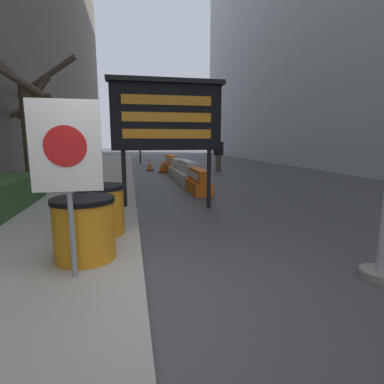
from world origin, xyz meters
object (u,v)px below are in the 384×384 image
Objects in this scene: jersey_barrier_orange_far at (199,182)px; traffic_cone_far at (162,167)px; traffic_cone_near at (150,164)px; jersey_barrier_orange_near at (171,164)px; barrel_drum_foreground at (84,228)px; warning_sign at (66,157)px; message_board at (167,116)px; jersey_barrier_white at (187,174)px; jersey_barrier_cream at (177,169)px; pedestrian_worker at (218,152)px; traffic_cone_mid at (179,162)px; traffic_light_near_curb at (139,126)px; barrel_drum_middle at (100,210)px.

traffic_cone_far is (-0.52, 6.17, -0.03)m from jersey_barrier_orange_far.
jersey_barrier_orange_far is 2.23× the size of traffic_cone_near.
jersey_barrier_orange_near reaches higher than traffic_cone_far.
barrel_drum_foreground is 1.07m from warning_sign.
message_board is 4.70m from jersey_barrier_white.
jersey_barrier_cream is 2.34m from jersey_barrier_orange_near.
barrel_drum_foreground is 12.34m from pedestrian_worker.
jersey_barrier_white is 7.03m from traffic_cone_mid.
jersey_barrier_cream is at bearing 90.00° from jersey_barrier_orange_far.
jersey_barrier_orange_far is 6.19m from traffic_cone_far.
traffic_light_near_curb is at bearing 90.42° from message_board.
jersey_barrier_orange_far is at bearing 58.10° from barrel_drum_middle.
jersey_barrier_orange_far is at bearing 60.06° from message_board.
jersey_barrier_orange_far reaches higher than traffic_cone_near.
warning_sign is at bearing -109.59° from jersey_barrier_white.
jersey_barrier_white is at bearing -97.04° from traffic_cone_mid.
jersey_barrier_orange_far is at bearing -84.03° from traffic_light_near_curb.
barrel_drum_foreground reaches higher than traffic_cone_far.
traffic_cone_far is (2.08, 10.35, -0.23)m from barrel_drum_middle.
warning_sign is 12.84m from pedestrian_worker.
traffic_light_near_curb is at bearing 95.97° from jersey_barrier_orange_far.
jersey_barrier_white is at bearing -82.95° from traffic_light_near_curb.
pedestrian_worker reaches higher than barrel_drum_foreground.
traffic_cone_near is at bearing 115.19° from traffic_cone_far.
pedestrian_worker is at bearing -61.35° from traffic_light_near_curb.
jersey_barrier_orange_near is 0.59× the size of traffic_light_near_curb.
barrel_drum_middle is 10.56m from traffic_cone_far.
warning_sign is at bearing -95.61° from barrel_drum_middle.
jersey_barrier_cream reaches higher than traffic_cone_far.
jersey_barrier_orange_near reaches higher than jersey_barrier_cream.
jersey_barrier_white is 11.24m from traffic_light_near_curb.
traffic_cone_near is (-1.05, 3.00, 0.00)m from jersey_barrier_cream.
message_board is 1.47× the size of jersey_barrier_white.
warning_sign is 13.19m from traffic_cone_near.
message_board is at bearing 56.11° from barrel_drum_middle.
barrel_drum_foreground is at bearing 131.84° from pedestrian_worker.
jersey_barrier_cream is at bearing 74.64° from warning_sign.
warning_sign reaches higher than jersey_barrier_cream.
traffic_cone_mid is 3.46m from pedestrian_worker.
pedestrian_worker is at bearing 65.69° from message_board.
jersey_barrier_white is 0.56× the size of traffic_light_near_curb.
barrel_drum_foreground is at bearing 84.14° from warning_sign.
jersey_barrier_orange_far is at bearing -90.00° from jersey_barrier_orange_near.
barrel_drum_foreground is at bearing -100.84° from traffic_cone_far.
traffic_cone_far is (-0.52, -0.45, -0.07)m from jersey_barrier_orange_near.
barrel_drum_foreground is at bearing -115.49° from message_board.
traffic_light_near_curb reaches higher than traffic_cone_far.
traffic_cone_mid is 5.10m from traffic_light_near_curb.
jersey_barrier_orange_near reaches higher than traffic_cone_near.
jersey_barrier_cream is (2.76, 10.03, -1.12)m from warning_sign.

